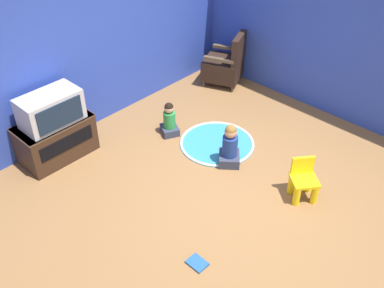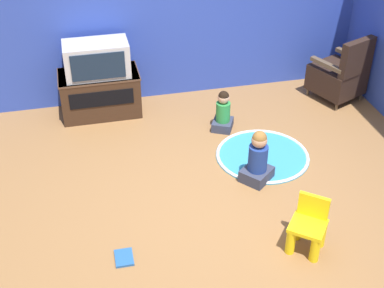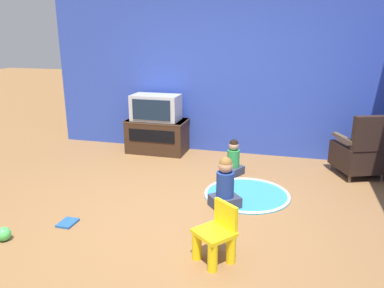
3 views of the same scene
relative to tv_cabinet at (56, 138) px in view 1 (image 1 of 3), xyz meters
name	(u,v)px [view 1 (image 1 of 3)]	position (x,y,z in m)	size (l,w,h in m)	color
ground_plane	(227,185)	(1.11, -2.05, -0.29)	(30.00, 30.00, 0.00)	olive
wall_back	(82,37)	(0.85, 0.35, 1.06)	(5.48, 0.12, 2.70)	#2D47B2
wall_right	(361,33)	(3.52, -2.32, 1.06)	(0.12, 5.46, 2.70)	#2D47B2
tv_cabinet	(56,138)	(0.00, 0.00, 0.00)	(0.98, 0.54, 0.55)	#382316
television	(51,109)	(0.00, -0.03, 0.47)	(0.77, 0.44, 0.42)	#B7B7BC
black_armchair	(225,65)	(3.08, -0.34, 0.06)	(0.74, 0.77, 0.90)	brown
yellow_kid_chair	(303,183)	(1.58, -2.83, -0.07)	(0.42, 0.42, 0.52)	yellow
play_mat	(217,143)	(1.67, -1.39, -0.28)	(1.05, 1.05, 0.04)	teal
child_watching_left	(230,147)	(1.47, -1.78, -0.03)	(0.41, 0.40, 0.60)	#33384C
child_watching_center	(169,121)	(1.39, -0.72, -0.07)	(0.32, 0.34, 0.51)	#33384C
book	(197,263)	(-0.05, -2.60, -0.27)	(0.16, 0.21, 0.02)	#235699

